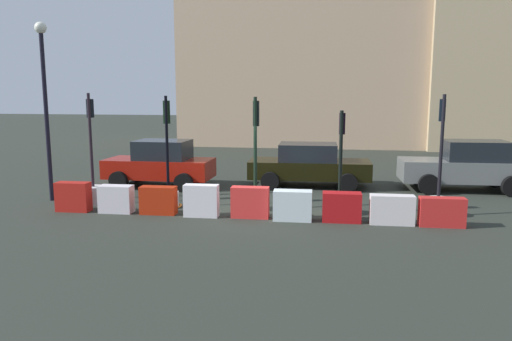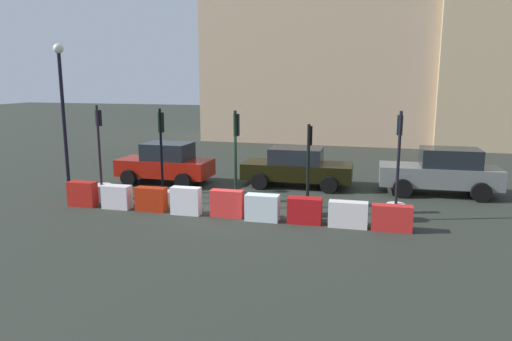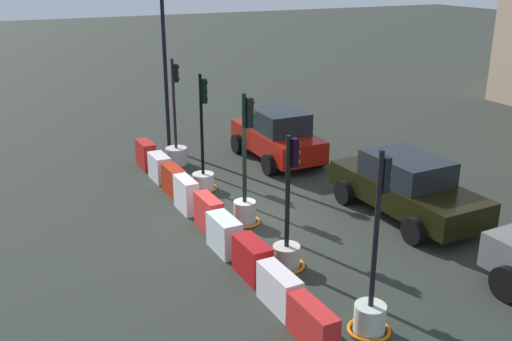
# 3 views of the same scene
# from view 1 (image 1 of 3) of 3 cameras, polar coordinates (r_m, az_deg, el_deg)

# --- Properties ---
(ground_plane) EXTENTS (120.00, 120.00, 0.00)m
(ground_plane) POSITION_cam_1_polar(r_m,az_deg,el_deg) (14.71, -0.17, -4.47)
(ground_plane) COLOR #292E27
(traffic_light_0) EXTENTS (0.70, 0.70, 3.45)m
(traffic_light_0) POSITION_cam_1_polar(r_m,az_deg,el_deg) (16.04, -18.55, -1.74)
(traffic_light_0) COLOR beige
(traffic_light_0) RESTS_ON ground_plane
(traffic_light_1) EXTENTS (0.80, 0.80, 3.37)m
(traffic_light_1) POSITION_cam_1_polar(r_m,az_deg,el_deg) (15.06, -10.23, -2.26)
(traffic_light_1) COLOR beige
(traffic_light_1) RESTS_ON ground_plane
(traffic_light_2) EXTENTS (0.80, 0.80, 3.34)m
(traffic_light_2) POSITION_cam_1_polar(r_m,az_deg,el_deg) (14.47, -0.08, -2.11)
(traffic_light_2) COLOR beige
(traffic_light_2) RESTS_ON ground_plane
(traffic_light_3) EXTENTS (0.82, 0.82, 2.97)m
(traffic_light_3) POSITION_cam_1_polar(r_m,az_deg,el_deg) (14.16, 9.76, -3.10)
(traffic_light_3) COLOR beige
(traffic_light_3) RESTS_ON ground_plane
(traffic_light_4) EXTENTS (0.79, 0.79, 3.42)m
(traffic_light_4) POSITION_cam_1_polar(r_m,az_deg,el_deg) (14.63, 20.59, -2.89)
(traffic_light_4) COLOR beige
(traffic_light_4) RESTS_ON ground_plane
(construction_barrier_0) EXTENTS (1.00, 0.43, 0.86)m
(construction_barrier_0) POSITION_cam_1_polar(r_m,az_deg,el_deg) (15.27, -20.62, -2.90)
(construction_barrier_0) COLOR #B11B14
(construction_barrier_0) RESTS_ON ground_plane
(construction_barrier_1) EXTENTS (0.98, 0.46, 0.80)m
(construction_barrier_1) POSITION_cam_1_polar(r_m,az_deg,el_deg) (14.72, -16.07, -3.23)
(construction_barrier_1) COLOR silver
(construction_barrier_1) RESTS_ON ground_plane
(construction_barrier_2) EXTENTS (1.04, 0.43, 0.80)m
(construction_barrier_2) POSITION_cam_1_polar(r_m,az_deg,el_deg) (14.25, -11.37, -3.45)
(construction_barrier_2) COLOR #B0230B
(construction_barrier_2) RESTS_ON ground_plane
(construction_barrier_3) EXTENTS (0.97, 0.39, 0.91)m
(construction_barrier_3) POSITION_cam_1_polar(r_m,az_deg,el_deg) (13.76, -6.43, -3.54)
(construction_barrier_3) COLOR white
(construction_barrier_3) RESTS_ON ground_plane
(construction_barrier_4) EXTENTS (1.06, 0.39, 0.87)m
(construction_barrier_4) POSITION_cam_1_polar(r_m,az_deg,el_deg) (13.55, -0.69, -3.76)
(construction_barrier_4) COLOR red
(construction_barrier_4) RESTS_ON ground_plane
(construction_barrier_5) EXTENTS (1.06, 0.49, 0.83)m
(construction_barrier_5) POSITION_cam_1_polar(r_m,az_deg,el_deg) (13.32, 4.32, -4.11)
(construction_barrier_5) COLOR silver
(construction_barrier_5) RESTS_ON ground_plane
(construction_barrier_6) EXTENTS (1.05, 0.49, 0.80)m
(construction_barrier_6) POSITION_cam_1_polar(r_m,az_deg,el_deg) (13.35, 10.01, -4.25)
(construction_barrier_6) COLOR #B01215
(construction_barrier_6) RESTS_ON ground_plane
(construction_barrier_7) EXTENTS (1.16, 0.42, 0.79)m
(construction_barrier_7) POSITION_cam_1_polar(r_m,az_deg,el_deg) (13.39, 15.65, -4.45)
(construction_barrier_7) COLOR silver
(construction_barrier_7) RESTS_ON ground_plane
(construction_barrier_8) EXTENTS (1.16, 0.40, 0.77)m
(construction_barrier_8) POSITION_cam_1_polar(r_m,az_deg,el_deg) (13.57, 20.96, -4.57)
(construction_barrier_8) COLOR red
(construction_barrier_8) RESTS_ON ground_plane
(car_grey_saloon) EXTENTS (4.43, 2.12, 1.79)m
(car_grey_saloon) POSITION_cam_1_polar(r_m,az_deg,el_deg) (18.76, 23.46, 0.48)
(car_grey_saloon) COLOR slate
(car_grey_saloon) RESTS_ON ground_plane
(car_red_compact) EXTENTS (3.96, 2.04, 1.72)m
(car_red_compact) POSITION_cam_1_polar(r_m,az_deg,el_deg) (18.41, -11.15, 0.79)
(car_red_compact) COLOR maroon
(car_red_compact) RESTS_ON ground_plane
(car_black_sedan) EXTENTS (4.49, 2.24, 1.60)m
(car_black_sedan) POSITION_cam_1_polar(r_m,az_deg,el_deg) (18.17, 6.23, 0.65)
(car_black_sedan) COLOR black
(car_black_sedan) RESTS_ON ground_plane
(building_main_facade) EXTENTS (18.46, 6.44, 11.81)m
(building_main_facade) POSITION_cam_1_polar(r_m,az_deg,el_deg) (33.54, 7.24, 13.26)
(building_main_facade) COLOR tan
(building_main_facade) RESTS_ON ground_plane
(street_lamp_post) EXTENTS (0.36, 0.36, 5.61)m
(street_lamp_post) POSITION_cam_1_polar(r_m,az_deg,el_deg) (16.81, -23.54, 8.83)
(street_lamp_post) COLOR black
(street_lamp_post) RESTS_ON ground_plane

